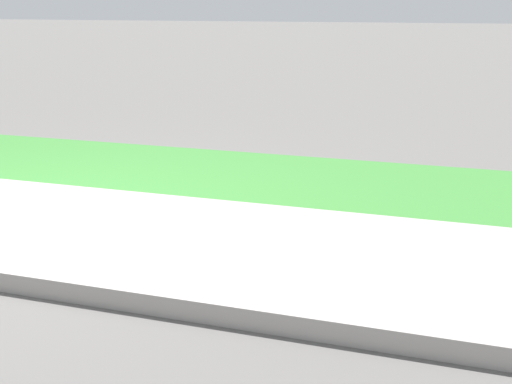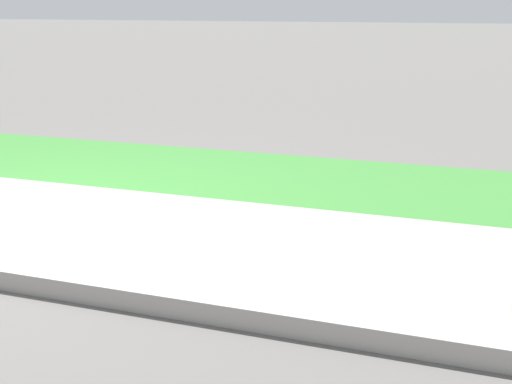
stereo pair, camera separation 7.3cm
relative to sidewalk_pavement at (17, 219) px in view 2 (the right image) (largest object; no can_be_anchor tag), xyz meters
The scene contains 3 objects.
ground_plane 0.01m from the sidewalk_pavement, ahead, with size 120.00×120.00×0.00m, color #5B5956.
sidewalk_pavement is the anchor object (origin of this frame).
grass_verge 2.04m from the sidewalk_pavement, 90.00° to the left, with size 18.00×1.98×0.01m, color #387A33.
Camera 2 is at (3.59, -4.32, 1.62)m, focal length 50.00 mm.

